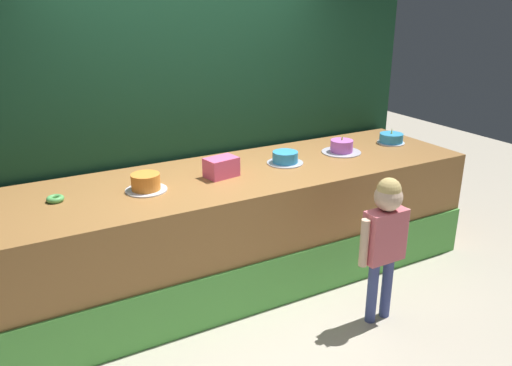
% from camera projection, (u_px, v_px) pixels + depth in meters
% --- Properties ---
extents(ground_plane, '(12.00, 12.00, 0.00)m').
position_uv_depth(ground_plane, '(254.00, 313.00, 3.91)').
color(ground_plane, '#BCB29E').
extents(stage_platform, '(4.34, 1.12, 0.95)m').
position_uv_depth(stage_platform, '(222.00, 230.00, 4.19)').
color(stage_platform, '#9E6B38').
rests_on(stage_platform, ground_plane).
extents(curtain_backdrop, '(4.57, 0.08, 2.65)m').
position_uv_depth(curtain_backdrop, '(188.00, 114.00, 4.44)').
color(curtain_backdrop, '#19472D').
rests_on(curtain_backdrop, ground_plane).
extents(child_figure, '(0.43, 0.20, 1.12)m').
position_uv_depth(child_figure, '(385.00, 231.00, 3.60)').
color(child_figure, '#3F4C8C').
rests_on(child_figure, ground_plane).
extents(pink_box, '(0.27, 0.21, 0.15)m').
position_uv_depth(pink_box, '(221.00, 167.00, 3.99)').
color(pink_box, '#F75D95').
rests_on(pink_box, stage_platform).
extents(donut, '(0.12, 0.12, 0.04)m').
position_uv_depth(donut, '(55.00, 199.00, 3.52)').
color(donut, '#59B259').
rests_on(donut, stage_platform).
extents(cake_left, '(0.30, 0.30, 0.13)m').
position_uv_depth(cake_left, '(146.00, 183.00, 3.70)').
color(cake_left, silver).
rests_on(cake_left, stage_platform).
extents(cake_center, '(0.31, 0.31, 0.10)m').
position_uv_depth(cake_center, '(285.00, 158.00, 4.31)').
color(cake_center, silver).
rests_on(cake_center, stage_platform).
extents(cake_right, '(0.36, 0.36, 0.17)m').
position_uv_depth(cake_right, '(342.00, 147.00, 4.61)').
color(cake_right, silver).
rests_on(cake_right, stage_platform).
extents(cake_far_right, '(0.26, 0.26, 0.15)m').
position_uv_depth(cake_far_right, '(391.00, 139.00, 4.90)').
color(cake_far_right, silver).
rests_on(cake_far_right, stage_platform).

